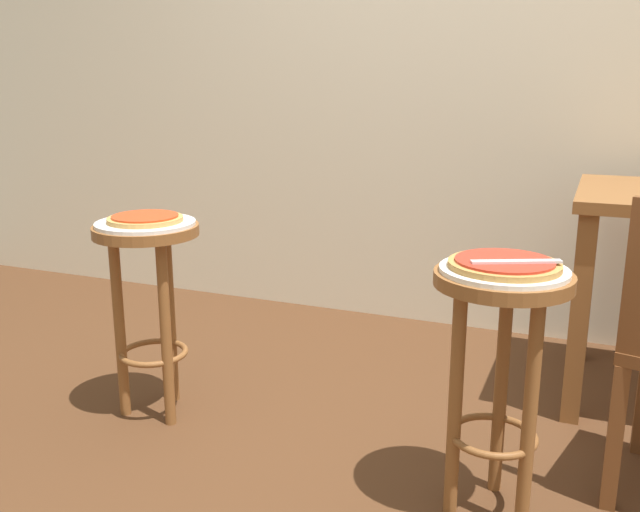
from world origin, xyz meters
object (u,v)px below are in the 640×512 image
serving_plate_middle (145,223)px  pizza_foreground (504,264)px  pizza_server_knife (516,262)px  stool_foreground (499,342)px  stool_middle (149,279)px  pizza_middle (145,219)px  serving_plate_foreground (504,270)px

serving_plate_middle → pizza_foreground: bearing=-6.7°
pizza_server_knife → stool_foreground: bearing=121.5°
stool_middle → pizza_middle: bearing=0.0°
pizza_foreground → serving_plate_middle: (-1.16, 0.14, -0.02)m
serving_plate_foreground → pizza_server_knife: size_ratio=1.44×
stool_foreground → serving_plate_middle: size_ratio=2.05×
serving_plate_foreground → pizza_foreground: bearing=-90.0°
pizza_server_knife → pizza_foreground: bearing=121.5°
serving_plate_foreground → pizza_middle: bearing=173.3°
serving_plate_foreground → pizza_foreground: (0.00, -0.00, 0.02)m
stool_foreground → pizza_foreground: bearing=0.0°
serving_plate_middle → stool_foreground: bearing=-6.7°
serving_plate_foreground → stool_middle: (-1.16, 0.14, -0.19)m
serving_plate_foreground → pizza_middle: pizza_middle is taller
serving_plate_middle → pizza_middle: size_ratio=1.33×
serving_plate_foreground → pizza_foreground: pizza_foreground is taller
stool_middle → pizza_foreground: bearing=-6.7°
serving_plate_middle → pizza_middle: (0.00, 0.00, 0.02)m
pizza_foreground → pizza_middle: size_ratio=1.13×
pizza_middle → serving_plate_foreground: bearing=-6.7°
stool_foreground → pizza_foreground: size_ratio=2.41×
pizza_foreground → pizza_middle: 1.17m
serving_plate_foreground → pizza_foreground: size_ratio=1.15×
serving_plate_foreground → serving_plate_middle: 1.17m
pizza_middle → pizza_server_knife: (1.19, -0.16, 0.01)m
serving_plate_foreground → stool_middle: 1.18m
stool_foreground → serving_plate_foreground: (0.00, 0.00, 0.19)m
serving_plate_foreground → serving_plate_middle: (-1.16, 0.14, 0.00)m
stool_foreground → stool_middle: (-1.16, 0.14, 0.00)m
pizza_foreground → serving_plate_middle: 1.17m
serving_plate_foreground → pizza_server_knife: bearing=-33.7°
stool_foreground → serving_plate_middle: 1.18m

